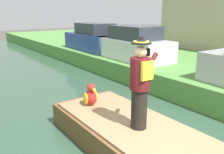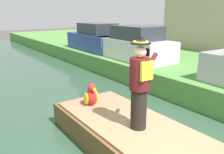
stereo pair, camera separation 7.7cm
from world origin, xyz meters
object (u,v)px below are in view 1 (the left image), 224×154
Objects in this scene: person_pirate at (140,84)px; parked_car_blue at (94,39)px; parked_car_white at (132,45)px; boat at (131,135)px; parrot_plush at (91,96)px.

person_pirate is 0.46× the size of parked_car_blue.
person_pirate reaches higher than parked_car_blue.
parked_car_white is 3.33m from parked_car_blue.
boat is at bearing 95.22° from person_pirate.
parked_car_blue is (0.00, 3.33, 0.00)m from parked_car_white.
parrot_plush reaches higher than boat.
parrot_plush is 0.14× the size of parked_car_white.
boat is 7.38× the size of parrot_plush.
parrot_plush is 5.49m from parked_car_white.
parked_car_blue reaches higher than parrot_plush.
parked_car_blue is (4.15, 8.31, -0.12)m from person_pirate.
person_pirate is at bearing -116.53° from parked_car_blue.
person_pirate is 9.29m from parked_car_blue.
boat is 1.04× the size of parked_car_blue.
person_pirate reaches higher than parked_car_white.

